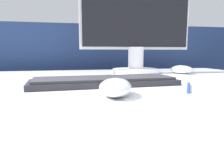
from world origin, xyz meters
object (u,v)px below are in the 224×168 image
keyboard (104,81)px  computer_mouse_far (181,69)px  computer_mouse_near (115,87)px  monitor (136,9)px

keyboard → computer_mouse_far: 0.50m
computer_mouse_far → keyboard: bearing=-173.5°
computer_mouse_near → keyboard: computer_mouse_near is taller
computer_mouse_near → keyboard: size_ratio=0.31×
computer_mouse_far → computer_mouse_near: bearing=-160.2°
keyboard → computer_mouse_near: bearing=-94.5°
keyboard → computer_mouse_far: (0.41, 0.28, 0.01)m
keyboard → monitor: size_ratio=0.78×
monitor → computer_mouse_far: size_ratio=4.38×
monitor → computer_mouse_far: bearing=-22.4°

